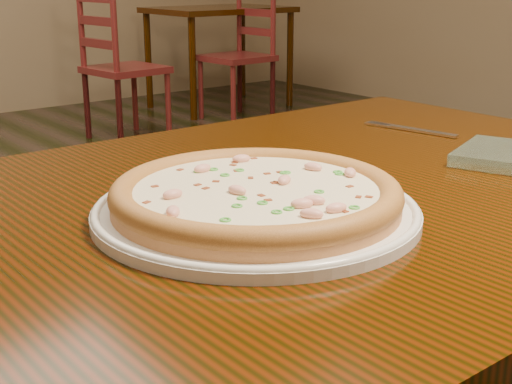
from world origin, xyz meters
TOP-DOWN VIEW (x-y plane):
  - hero_table at (-0.35, -0.11)m, footprint 1.20×0.80m
  - plate at (-0.47, -0.16)m, footprint 0.37×0.37m
  - pizza at (-0.47, -0.16)m, footprint 0.33×0.33m
  - fork at (0.02, 0.01)m, footprint 0.05×0.18m
  - bg_table_right at (2.27, 3.69)m, footprint 1.00×0.70m
  - chair_c at (1.13, 3.17)m, footprint 0.46×0.46m
  - chair_d at (2.14, 3.24)m, footprint 0.44×0.44m

SIDE VIEW (x-z plane):
  - chair_c at x=1.13m, z-range -0.04..0.91m
  - chair_d at x=2.14m, z-range -0.04..0.91m
  - hero_table at x=-0.35m, z-range 0.28..1.03m
  - bg_table_right at x=2.27m, z-range 0.28..1.03m
  - fork at x=0.02m, z-range 0.75..0.75m
  - plate at x=-0.47m, z-range 0.75..0.77m
  - pizza at x=-0.47m, z-range 0.76..0.79m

